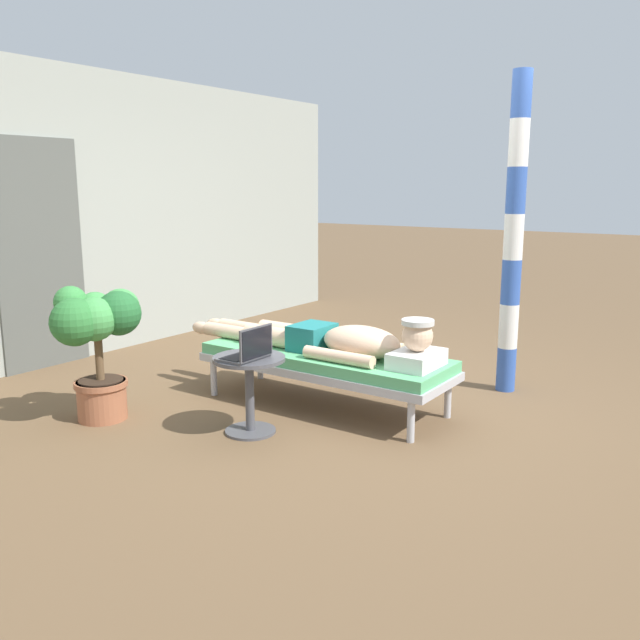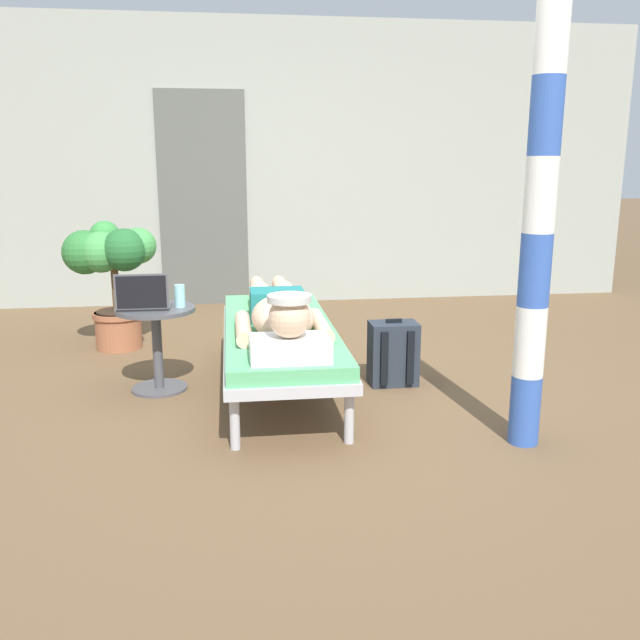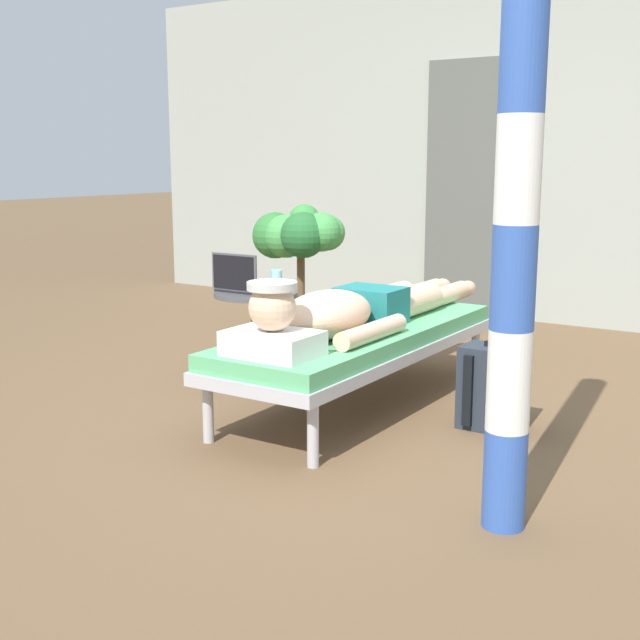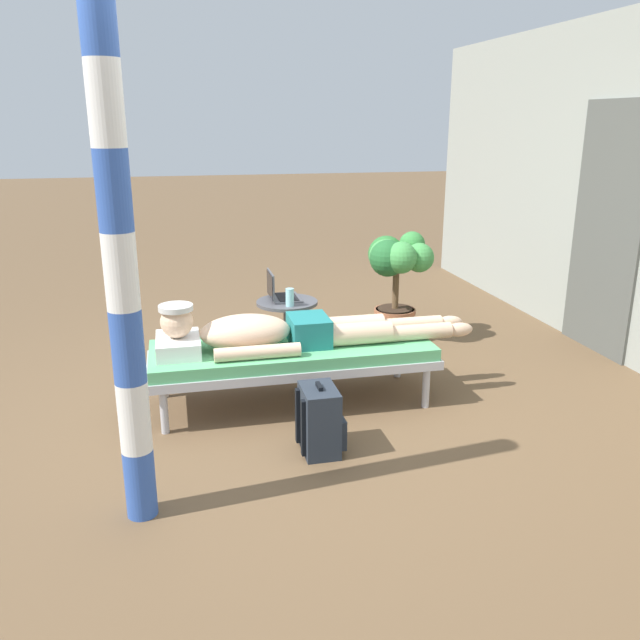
{
  "view_description": "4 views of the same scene",
  "coord_description": "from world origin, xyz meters",
  "px_view_note": "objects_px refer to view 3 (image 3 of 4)",
  "views": [
    {
      "loc": [
        -4.17,
        -2.55,
        1.63
      ],
      "look_at": [
        -0.17,
        0.23,
        0.64
      ],
      "focal_mm": 37.59,
      "sensor_mm": 36.0,
      "label": 1
    },
    {
      "loc": [
        -0.49,
        -3.87,
        1.4
      ],
      "look_at": [
        0.05,
        0.11,
        0.45
      ],
      "focal_mm": 38.3,
      "sensor_mm": 36.0,
      "label": 2
    },
    {
      "loc": [
        1.91,
        -3.46,
        1.28
      ],
      "look_at": [
        -0.36,
        0.03,
        0.46
      ],
      "focal_mm": 46.74,
      "sensor_mm": 36.0,
      "label": 3
    },
    {
      "loc": [
        3.91,
        -0.58,
        1.88
      ],
      "look_at": [
        -0.41,
        0.41,
        0.52
      ],
      "focal_mm": 36.61,
      "sensor_mm": 36.0,
      "label": 4
    }
  ],
  "objects_px": {
    "side_table": "(256,321)",
    "drink_glass": "(277,282)",
    "laptop": "(242,282)",
    "backpack": "(494,389)",
    "lounge_chair": "(359,341)",
    "person_reclining": "(351,310)",
    "potted_plant": "(299,253)",
    "porch_post": "(518,170)"
  },
  "relations": [
    {
      "from": "side_table",
      "to": "drink_glass",
      "type": "relative_size",
      "value": 3.79
    },
    {
      "from": "laptop",
      "to": "backpack",
      "type": "height_order",
      "value": "laptop"
    },
    {
      "from": "lounge_chair",
      "to": "person_reclining",
      "type": "relative_size",
      "value": 0.89
    },
    {
      "from": "lounge_chair",
      "to": "potted_plant",
      "type": "xyz_separation_m",
      "value": [
        -1.14,
        1.12,
        0.28
      ]
    },
    {
      "from": "side_table",
      "to": "backpack",
      "type": "height_order",
      "value": "side_table"
    },
    {
      "from": "laptop",
      "to": "drink_glass",
      "type": "height_order",
      "value": "laptop"
    },
    {
      "from": "backpack",
      "to": "potted_plant",
      "type": "xyz_separation_m",
      "value": [
        -1.87,
        1.09,
        0.43
      ]
    },
    {
      "from": "backpack",
      "to": "porch_post",
      "type": "xyz_separation_m",
      "value": [
        0.43,
        -1.01,
        1.04
      ]
    },
    {
      "from": "laptop",
      "to": "porch_post",
      "type": "xyz_separation_m",
      "value": [
        1.96,
        -1.02,
        0.65
      ]
    },
    {
      "from": "side_table",
      "to": "drink_glass",
      "type": "height_order",
      "value": "drink_glass"
    },
    {
      "from": "drink_glass",
      "to": "backpack",
      "type": "xyz_separation_m",
      "value": [
        1.32,
        -0.07,
        -0.4
      ]
    },
    {
      "from": "drink_glass",
      "to": "potted_plant",
      "type": "xyz_separation_m",
      "value": [
        -0.55,
        1.03,
        0.04
      ]
    },
    {
      "from": "person_reclining",
      "to": "backpack",
      "type": "distance_m",
      "value": 0.8
    },
    {
      "from": "lounge_chair",
      "to": "laptop",
      "type": "height_order",
      "value": "laptop"
    },
    {
      "from": "lounge_chair",
      "to": "person_reclining",
      "type": "distance_m",
      "value": 0.19
    },
    {
      "from": "drink_glass",
      "to": "backpack",
      "type": "distance_m",
      "value": 1.38
    },
    {
      "from": "person_reclining",
      "to": "laptop",
      "type": "relative_size",
      "value": 7.0
    },
    {
      "from": "person_reclining",
      "to": "drink_glass",
      "type": "height_order",
      "value": "person_reclining"
    },
    {
      "from": "person_reclining",
      "to": "side_table",
      "type": "xyz_separation_m",
      "value": [
        -0.74,
        0.18,
        -0.16
      ]
    },
    {
      "from": "potted_plant",
      "to": "lounge_chair",
      "type": "bearing_deg",
      "value": -44.4
    },
    {
      "from": "person_reclining",
      "to": "backpack",
      "type": "height_order",
      "value": "person_reclining"
    },
    {
      "from": "drink_glass",
      "to": "potted_plant",
      "type": "distance_m",
      "value": 1.17
    },
    {
      "from": "side_table",
      "to": "backpack",
      "type": "xyz_separation_m",
      "value": [
        1.47,
        -0.07,
        -0.16
      ]
    },
    {
      "from": "lounge_chair",
      "to": "potted_plant",
      "type": "bearing_deg",
      "value": 135.6
    },
    {
      "from": "laptop",
      "to": "porch_post",
      "type": "distance_m",
      "value": 2.31
    },
    {
      "from": "laptop",
      "to": "person_reclining",
      "type": "bearing_deg",
      "value": -9.22
    },
    {
      "from": "drink_glass",
      "to": "backpack",
      "type": "bearing_deg",
      "value": -2.91
    },
    {
      "from": "side_table",
      "to": "backpack",
      "type": "bearing_deg",
      "value": -2.77
    },
    {
      "from": "side_table",
      "to": "drink_glass",
      "type": "xyz_separation_m",
      "value": [
        0.15,
        -0.0,
        0.24
      ]
    },
    {
      "from": "porch_post",
      "to": "potted_plant",
      "type": "bearing_deg",
      "value": 137.68
    },
    {
      "from": "laptop",
      "to": "potted_plant",
      "type": "height_order",
      "value": "potted_plant"
    },
    {
      "from": "person_reclining",
      "to": "porch_post",
      "type": "distance_m",
      "value": 1.63
    },
    {
      "from": "porch_post",
      "to": "side_table",
      "type": "bearing_deg",
      "value": 150.5
    },
    {
      "from": "side_table",
      "to": "person_reclining",
      "type": "bearing_deg",
      "value": -13.74
    },
    {
      "from": "laptop",
      "to": "drink_glass",
      "type": "xyz_separation_m",
      "value": [
        0.21,
        0.05,
        0.01
      ]
    },
    {
      "from": "laptop",
      "to": "backpack",
      "type": "xyz_separation_m",
      "value": [
        1.53,
        -0.02,
        -0.39
      ]
    },
    {
      "from": "potted_plant",
      "to": "laptop",
      "type": "bearing_deg",
      "value": -72.34
    },
    {
      "from": "lounge_chair",
      "to": "side_table",
      "type": "xyz_separation_m",
      "value": [
        -0.74,
        0.1,
        0.01
      ]
    },
    {
      "from": "porch_post",
      "to": "person_reclining",
      "type": "bearing_deg",
      "value": 142.36
    },
    {
      "from": "lounge_chair",
      "to": "backpack",
      "type": "distance_m",
      "value": 0.74
    },
    {
      "from": "person_reclining",
      "to": "potted_plant",
      "type": "height_order",
      "value": "potted_plant"
    },
    {
      "from": "lounge_chair",
      "to": "potted_plant",
      "type": "relative_size",
      "value": 2.03
    }
  ]
}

